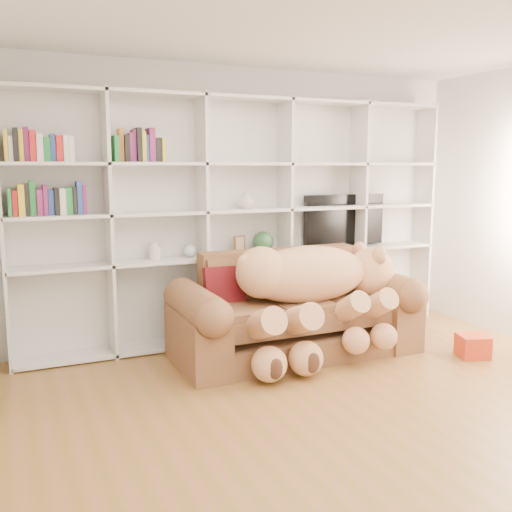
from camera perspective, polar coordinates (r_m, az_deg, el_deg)
name	(u,v)px	position (r m, az deg, el deg)	size (l,w,h in m)	color
floor	(381,433)	(4.00, 12.43, -16.88)	(5.00, 5.00, 0.00)	brown
wall_back	(237,204)	(5.81, -1.89, 5.24)	(5.00, 0.02, 2.70)	silver
bookshelf	(220,210)	(5.60, -3.65, 4.63)	(4.43, 0.35, 2.40)	silver
sofa	(294,316)	(5.32, 3.82, -6.01)	(2.24, 0.97, 0.94)	brown
teddy_bear	(313,287)	(5.13, 5.76, -3.05)	(1.75, 0.94, 1.02)	tan
throw_pillow	(225,287)	(5.14, -3.17, -3.09)	(0.36, 0.12, 0.36)	#5E1015
gift_box	(473,346)	(5.63, 20.86, -8.42)	(0.26, 0.24, 0.20)	red
tv	(344,221)	(6.24, 8.79, 3.49)	(0.95, 0.18, 0.56)	black
picture_frame	(239,244)	(5.65, -1.66, 1.17)	(0.14, 0.03, 0.17)	brown
green_vase	(263,242)	(5.75, 0.73, 1.42)	(0.21, 0.21, 0.21)	#2C5632
figurine_tall	(154,251)	(5.38, -10.20, 0.49)	(0.08, 0.08, 0.16)	beige
figurine_short	(157,253)	(5.39, -9.90, 0.33)	(0.08, 0.08, 0.13)	beige
snow_globe	(190,251)	(5.48, -6.61, 0.54)	(0.12, 0.12, 0.12)	silver
shelf_vase	(246,200)	(5.63, -1.02, 5.62)	(0.16, 0.16, 0.17)	beige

